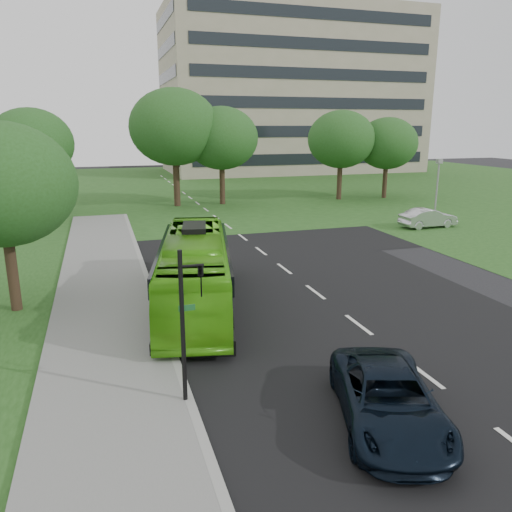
{
  "coord_description": "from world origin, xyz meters",
  "views": [
    {
      "loc": [
        -9.0,
        -17.64,
        7.33
      ],
      "look_at": [
        -2.45,
        3.2,
        1.6
      ],
      "focal_mm": 35.0,
      "sensor_mm": 36.0,
      "label": 1
    }
  ],
  "objects_px": {
    "tree_side_near": "(1,185)",
    "sedan": "(428,218)",
    "tree_park_c": "(221,138)",
    "tree_park_e": "(387,144)",
    "bus": "(195,271)",
    "camera_pole": "(438,182)",
    "tree_park_a": "(31,144)",
    "tree_park_b": "(174,127)",
    "traffic_light": "(187,316)",
    "office_building": "(291,93)",
    "tree_park_d": "(341,139)",
    "suv": "(388,399)"
  },
  "relations": [
    {
      "from": "tree_park_c",
      "to": "bus",
      "type": "height_order",
      "value": "tree_park_c"
    },
    {
      "from": "tree_park_c",
      "to": "tree_side_near",
      "type": "xyz_separation_m",
      "value": [
        -14.84,
        -25.21,
        -1.05
      ]
    },
    {
      "from": "tree_park_a",
      "to": "tree_park_b",
      "type": "distance_m",
      "value": 12.12
    },
    {
      "from": "tree_park_d",
      "to": "sedan",
      "type": "distance_m",
      "value": 16.04
    },
    {
      "from": "sedan",
      "to": "tree_side_near",
      "type": "bearing_deg",
      "value": 107.6
    },
    {
      "from": "bus",
      "to": "camera_pole",
      "type": "bearing_deg",
      "value": 43.31
    },
    {
      "from": "tree_side_near",
      "to": "suv",
      "type": "bearing_deg",
      "value": -49.12
    },
    {
      "from": "tree_park_b",
      "to": "sedan",
      "type": "distance_m",
      "value": 23.49
    },
    {
      "from": "tree_park_a",
      "to": "tree_side_near",
      "type": "relative_size",
      "value": 1.16
    },
    {
      "from": "office_building",
      "to": "tree_park_a",
      "type": "height_order",
      "value": "office_building"
    },
    {
      "from": "bus",
      "to": "camera_pole",
      "type": "xyz_separation_m",
      "value": [
        21.5,
        13.19,
        1.62
      ]
    },
    {
      "from": "tree_park_b",
      "to": "bus",
      "type": "bearing_deg",
      "value": -97.17
    },
    {
      "from": "tree_park_d",
      "to": "office_building",
      "type": "bearing_deg",
      "value": 77.24
    },
    {
      "from": "tree_park_c",
      "to": "tree_park_e",
      "type": "xyz_separation_m",
      "value": [
        17.13,
        -0.9,
        -0.62
      ]
    },
    {
      "from": "tree_park_e",
      "to": "suv",
      "type": "height_order",
      "value": "tree_park_e"
    },
    {
      "from": "office_building",
      "to": "tree_park_b",
      "type": "distance_m",
      "value": 41.13
    },
    {
      "from": "bus",
      "to": "suv",
      "type": "height_order",
      "value": "bus"
    },
    {
      "from": "sedan",
      "to": "traffic_light",
      "type": "bearing_deg",
      "value": 129.49
    },
    {
      "from": "bus",
      "to": "camera_pole",
      "type": "distance_m",
      "value": 25.28
    },
    {
      "from": "office_building",
      "to": "tree_park_e",
      "type": "bearing_deg",
      "value": -94.36
    },
    {
      "from": "sedan",
      "to": "camera_pole",
      "type": "distance_m",
      "value": 3.62
    },
    {
      "from": "tree_park_b",
      "to": "bus",
      "type": "xyz_separation_m",
      "value": [
        -3.41,
        -27.14,
        -5.66
      ]
    },
    {
      "from": "tree_park_a",
      "to": "office_building",
      "type": "bearing_deg",
      "value": 44.45
    },
    {
      "from": "tree_side_near",
      "to": "traffic_light",
      "type": "relative_size",
      "value": 1.75
    },
    {
      "from": "office_building",
      "to": "tree_park_a",
      "type": "relative_size",
      "value": 4.59
    },
    {
      "from": "camera_pole",
      "to": "tree_park_c",
      "type": "bearing_deg",
      "value": 126.25
    },
    {
      "from": "traffic_light",
      "to": "sedan",
      "type": "bearing_deg",
      "value": 63.57
    },
    {
      "from": "tree_park_a",
      "to": "sedan",
      "type": "xyz_separation_m",
      "value": [
        27.98,
        -13.52,
        -5.22
      ]
    },
    {
      "from": "suv",
      "to": "office_building",
      "type": "bearing_deg",
      "value": 88.74
    },
    {
      "from": "tree_park_b",
      "to": "tree_park_e",
      "type": "distance_m",
      "value": 21.54
    },
    {
      "from": "office_building",
      "to": "tree_park_b",
      "type": "relative_size",
      "value": 3.76
    },
    {
      "from": "tree_park_b",
      "to": "tree_side_near",
      "type": "xyz_separation_m",
      "value": [
        -10.51,
        -25.35,
        -2.07
      ]
    },
    {
      "from": "suv",
      "to": "tree_park_d",
      "type": "bearing_deg",
      "value": 83.15
    },
    {
      "from": "tree_park_c",
      "to": "traffic_light",
      "type": "height_order",
      "value": "tree_park_c"
    },
    {
      "from": "tree_side_near",
      "to": "sedan",
      "type": "height_order",
      "value": "tree_side_near"
    },
    {
      "from": "suv",
      "to": "tree_park_b",
      "type": "bearing_deg",
      "value": 107.37
    },
    {
      "from": "tree_park_d",
      "to": "suv",
      "type": "relative_size",
      "value": 1.74
    },
    {
      "from": "traffic_light",
      "to": "office_building",
      "type": "bearing_deg",
      "value": 88.66
    },
    {
      "from": "tree_park_e",
      "to": "tree_side_near",
      "type": "relative_size",
      "value": 1.08
    },
    {
      "from": "office_building",
      "to": "bus",
      "type": "relative_size",
      "value": 3.67
    },
    {
      "from": "tree_park_a",
      "to": "tree_side_near",
      "type": "bearing_deg",
      "value": -86.7
    },
    {
      "from": "tree_park_b",
      "to": "suv",
      "type": "relative_size",
      "value": 2.09
    },
    {
      "from": "sedan",
      "to": "traffic_light",
      "type": "distance_m",
      "value": 28.31
    },
    {
      "from": "sedan",
      "to": "camera_pole",
      "type": "relative_size",
      "value": 0.88
    },
    {
      "from": "tree_park_b",
      "to": "suv",
      "type": "xyz_separation_m",
      "value": [
        -0.41,
        -37.02,
        -6.48
      ]
    },
    {
      "from": "office_building",
      "to": "tree_park_c",
      "type": "height_order",
      "value": "office_building"
    },
    {
      "from": "tree_park_d",
      "to": "camera_pole",
      "type": "xyz_separation_m",
      "value": [
        1.65,
        -13.31,
        -2.85
      ]
    },
    {
      "from": "office_building",
      "to": "tree_park_e",
      "type": "distance_m",
      "value": 34.78
    },
    {
      "from": "tree_park_c",
      "to": "camera_pole",
      "type": "relative_size",
      "value": 1.87
    },
    {
      "from": "sedan",
      "to": "traffic_light",
      "type": "xyz_separation_m",
      "value": [
        -21.12,
        -18.77,
        1.83
      ]
    }
  ]
}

